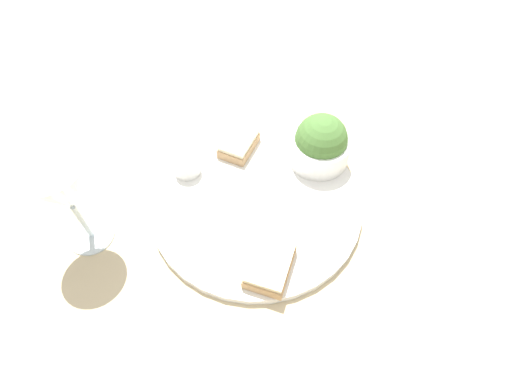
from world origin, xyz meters
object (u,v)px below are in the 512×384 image
Objects in this scene: sauce_ramekin at (185,167)px; cheese_toast_far at (239,144)px; wine_glass at (61,190)px; cheese_toast_near at (270,266)px; salad_bowl at (320,144)px.

sauce_ramekin is 0.60× the size of cheese_toast_far.
wine_glass is at bearing 156.06° from sauce_ramekin.
sauce_ramekin is 0.26× the size of wine_glass.
sauce_ramekin is 0.51× the size of cheese_toast_near.
wine_glass reaches higher than sauce_ramekin.
sauce_ramekin is at bearing -23.94° from wine_glass.
salad_bowl is 0.23m from sauce_ramekin.
sauce_ramekin reaches higher than cheese_toast_near.
sauce_ramekin is 0.11m from cheese_toast_far.
wine_glass reaches higher than cheese_toast_far.
cheese_toast_far is at bearing -31.40° from sauce_ramekin.
cheese_toast_far is at bearing -26.66° from wine_glass.
wine_glass is at bearing 103.52° from cheese_toast_near.
salad_bowl is at bearing -73.29° from cheese_toast_far.
wine_glass is at bearing 138.31° from salad_bowl.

